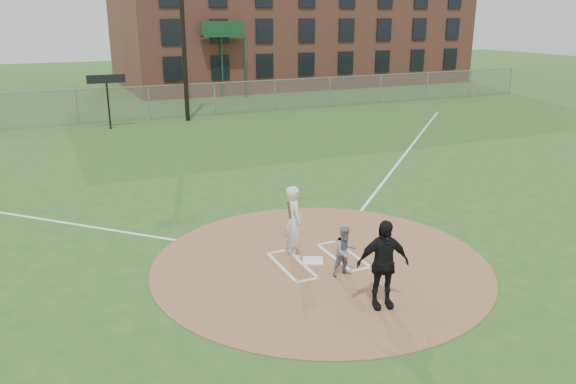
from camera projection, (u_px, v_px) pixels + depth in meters
name	position (u px, v px, depth m)	size (l,w,h in m)	color
ground	(320.00, 263.00, 14.06)	(140.00, 140.00, 0.00)	#28521C
dirt_circle	(320.00, 263.00, 14.06)	(8.40, 8.40, 0.02)	#916644
home_plate	(313.00, 261.00, 14.11)	(0.50, 0.50, 0.03)	silver
foul_line_first	(406.00, 152.00, 25.40)	(0.10, 24.00, 0.01)	white
catcher	(345.00, 251.00, 13.20)	(0.60, 0.47, 1.23)	gray
umpire	(383.00, 264.00, 11.68)	(1.14, 0.47, 1.94)	black
batters_boxes	(318.00, 260.00, 14.18)	(2.08, 1.88, 0.01)	white
batter_at_plate	(294.00, 221.00, 14.19)	(0.71, 1.02, 1.87)	white
outfield_fence	(149.00, 103.00, 32.91)	(56.08, 0.08, 2.03)	slate
light_pole	(181.00, 3.00, 31.13)	(1.20, 0.30, 12.22)	black
scoreboard_sign	(107.00, 85.00, 29.96)	(2.00, 0.10, 2.93)	black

